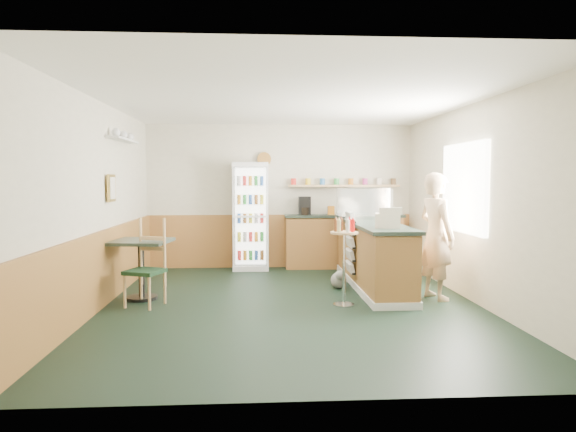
{
  "coord_description": "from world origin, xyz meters",
  "views": [
    {
      "loc": [
        -0.44,
        -6.74,
        1.67
      ],
      "look_at": [
        0.01,
        0.6,
        1.14
      ],
      "focal_mm": 32.0,
      "sensor_mm": 36.0,
      "label": 1
    }
  ],
  "objects": [
    {
      "name": "newspaper_rack",
      "position": [
        0.99,
        1.04,
        0.7
      ],
      "size": [
        0.09,
        0.48,
        0.95
      ],
      "color": "black",
      "rests_on": "ground"
    },
    {
      "name": "display_case",
      "position": [
        1.35,
        1.76,
        1.26
      ],
      "size": [
        0.89,
        0.47,
        0.51
      ],
      "color": "silver",
      "rests_on": "service_counter"
    },
    {
      "name": "back_counter",
      "position": [
        1.19,
        2.8,
        0.55
      ],
      "size": [
        2.24,
        0.42,
        1.69
      ],
      "color": "#9F6133",
      "rests_on": "ground"
    },
    {
      "name": "cafe_table",
      "position": [
        -2.05,
        0.43,
        0.59
      ],
      "size": [
        0.85,
        0.85,
        0.83
      ],
      "rotation": [
        0.0,
        0.0,
        -0.13
      ],
      "color": "black",
      "rests_on": "ground"
    },
    {
      "name": "room_envelope",
      "position": [
        -0.23,
        0.73,
        1.52
      ],
      "size": [
        5.04,
        6.02,
        2.72
      ],
      "color": "beige",
      "rests_on": "ground"
    },
    {
      "name": "dog_doorstop",
      "position": [
        0.81,
        0.96,
        0.14
      ],
      "size": [
        0.25,
        0.32,
        0.3
      ],
      "rotation": [
        0.0,
        0.0,
        0.1
      ],
      "color": "gray",
      "rests_on": "ground"
    },
    {
      "name": "service_counter",
      "position": [
        1.35,
        1.07,
        0.46
      ],
      "size": [
        0.68,
        3.01,
        1.01
      ],
      "color": "#9F6133",
      "rests_on": "ground"
    },
    {
      "name": "ground",
      "position": [
        0.0,
        0.0,
        0.0
      ],
      "size": [
        6.0,
        6.0,
        0.0
      ],
      "primitive_type": "plane",
      "color": "black",
      "rests_on": "ground"
    },
    {
      "name": "cash_register",
      "position": [
        1.35,
        0.18,
        1.11
      ],
      "size": [
        0.41,
        0.42,
        0.19
      ],
      "primitive_type": "cube",
      "rotation": [
        0.0,
        0.0,
        -0.24
      ],
      "color": "beige",
      "rests_on": "service_counter"
    },
    {
      "name": "cafe_chair",
      "position": [
        -1.92,
        0.13,
        0.6
      ],
      "size": [
        0.56,
        0.56,
        1.15
      ],
      "rotation": [
        0.0,
        0.0,
        -0.37
      ],
      "color": "black",
      "rests_on": "ground"
    },
    {
      "name": "shopkeeper",
      "position": [
        2.05,
        0.22,
        0.88
      ],
      "size": [
        0.59,
        0.69,
        1.76
      ],
      "primitive_type": "imported",
      "rotation": [
        0.0,
        0.0,
        1.89
      ],
      "color": "tan",
      "rests_on": "ground"
    },
    {
      "name": "condiment_stand",
      "position": [
        0.7,
        -0.09,
        0.74
      ],
      "size": [
        0.37,
        0.37,
        1.15
      ],
      "rotation": [
        0.0,
        0.0,
        -0.3
      ],
      "color": "silver",
      "rests_on": "ground"
    },
    {
      "name": "drinks_fridge",
      "position": [
        -0.56,
        2.74,
        0.99
      ],
      "size": [
        0.65,
        0.54,
        1.98
      ],
      "color": "white",
      "rests_on": "ground"
    }
  ]
}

